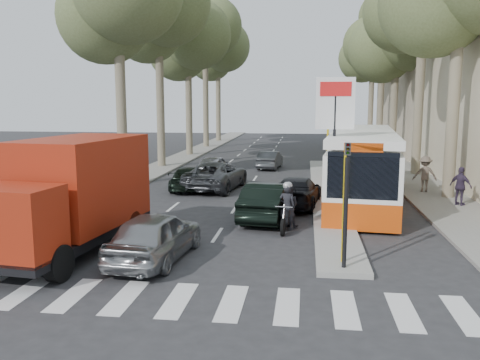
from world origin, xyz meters
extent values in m
plane|color=#28282B|center=(0.00, 0.00, 0.00)|extent=(120.00, 120.00, 0.00)
cube|color=gray|center=(8.60, 25.00, 0.06)|extent=(3.20, 70.00, 0.12)
cube|color=gray|center=(-8.00, 28.00, 0.06)|extent=(2.40, 64.00, 0.12)
cube|color=gray|center=(3.25, 11.00, 0.08)|extent=(1.50, 26.00, 0.16)
cube|color=#B7A88E|center=(15.50, 34.00, 8.00)|extent=(11.00, 20.00, 16.00)
cylinder|color=yellow|center=(3.25, -1.00, 1.75)|extent=(0.10, 0.10, 3.50)
cylinder|color=yellow|center=(3.25, 5.00, 1.75)|extent=(0.10, 0.10, 3.50)
cylinder|color=yellow|center=(3.25, 11.00, 1.75)|extent=(0.10, 0.10, 3.50)
cylinder|color=black|center=(3.25, 5.00, 2.60)|extent=(0.12, 0.12, 5.20)
cube|color=white|center=(3.25, 5.00, 4.60)|extent=(1.50, 0.10, 2.00)
cube|color=red|center=(3.25, 4.94, 5.15)|extent=(1.20, 0.02, 0.55)
cylinder|color=black|center=(3.25, -1.50, 1.60)|extent=(0.12, 0.12, 3.20)
imported|color=black|center=(3.25, -1.50, 3.10)|extent=(0.16, 0.41, 1.00)
cylinder|color=#6B604C|center=(-8.00, 12.00, 4.20)|extent=(0.56, 0.56, 8.40)
sphere|color=#4D5831|center=(-9.00, 12.60, 9.30)|extent=(5.20, 5.20, 5.20)
cylinder|color=#6B604C|center=(-8.10, 20.00, 4.48)|extent=(0.56, 0.56, 8.96)
sphere|color=#4D5831|center=(-9.10, 20.60, 9.92)|extent=(5.20, 5.20, 5.20)
sphere|color=#4D5831|center=(-7.20, 19.20, 11.20)|extent=(5.80, 5.80, 5.80)
cylinder|color=#6B604C|center=(-7.90, 28.00, 4.06)|extent=(0.56, 0.56, 8.12)
sphere|color=#4D5831|center=(-8.90, 28.60, 8.99)|extent=(5.20, 5.20, 5.20)
sphere|color=#4D5831|center=(-7.00, 27.20, 10.15)|extent=(5.80, 5.80, 5.80)
sphere|color=#4D5831|center=(-7.70, 29.10, 11.31)|extent=(4.80, 4.80, 4.80)
cylinder|color=#6B604C|center=(-8.00, 36.00, 4.76)|extent=(0.56, 0.56, 9.52)
sphere|color=#4D5831|center=(-9.00, 36.60, 10.54)|extent=(5.20, 5.20, 5.20)
sphere|color=#4D5831|center=(-7.10, 35.20, 11.90)|extent=(5.80, 5.80, 5.80)
sphere|color=#4D5831|center=(-7.80, 37.10, 13.26)|extent=(4.80, 4.80, 4.80)
cylinder|color=#6B604C|center=(-8.10, 44.00, 4.34)|extent=(0.56, 0.56, 8.68)
sphere|color=#4D5831|center=(-9.10, 44.60, 9.61)|extent=(5.20, 5.20, 5.20)
sphere|color=#4D5831|center=(-7.20, 43.20, 10.85)|extent=(5.80, 5.80, 5.80)
sphere|color=#4D5831|center=(-7.90, 45.10, 12.09)|extent=(4.80, 4.80, 4.80)
cylinder|color=#6B604C|center=(9.00, 10.00, 4.20)|extent=(0.56, 0.56, 8.40)
sphere|color=#4D5831|center=(8.00, 10.60, 9.30)|extent=(5.20, 5.20, 5.20)
cylinder|color=#6B604C|center=(9.10, 18.00, 4.62)|extent=(0.56, 0.56, 9.24)
sphere|color=#4D5831|center=(8.10, 18.60, 10.23)|extent=(5.20, 5.20, 5.20)
cylinder|color=#6B604C|center=(8.90, 26.00, 3.92)|extent=(0.56, 0.56, 7.84)
sphere|color=#4D5831|center=(7.90, 26.60, 8.68)|extent=(5.20, 5.20, 5.20)
sphere|color=#4D5831|center=(9.80, 25.20, 9.80)|extent=(5.80, 5.80, 5.80)
sphere|color=#4D5831|center=(9.10, 27.10, 10.92)|extent=(4.80, 4.80, 4.80)
cylinder|color=#6B604C|center=(9.00, 34.00, 4.48)|extent=(0.56, 0.56, 8.96)
sphere|color=#4D5831|center=(8.00, 34.60, 9.92)|extent=(5.20, 5.20, 5.20)
sphere|color=#4D5831|center=(9.90, 33.20, 11.20)|extent=(5.80, 5.80, 5.80)
sphere|color=#4D5831|center=(9.20, 35.10, 12.48)|extent=(4.80, 4.80, 4.80)
cylinder|color=#6B604C|center=(9.10, 42.00, 4.20)|extent=(0.56, 0.56, 8.40)
sphere|color=#4D5831|center=(8.10, 42.60, 9.30)|extent=(5.20, 5.20, 5.20)
sphere|color=#4D5831|center=(10.00, 41.20, 10.50)|extent=(5.80, 5.80, 5.80)
sphere|color=#4D5831|center=(9.30, 43.10, 11.70)|extent=(4.80, 4.80, 4.80)
imported|color=gray|center=(-2.22, -1.07, 0.75)|extent=(2.17, 4.53, 1.49)
imported|color=black|center=(0.72, 4.63, 0.75)|extent=(2.15, 4.71, 1.50)
imported|color=#44474B|center=(-2.60, 11.35, 0.74)|extent=(3.14, 5.57, 1.47)
imported|color=black|center=(1.80, 7.34, 0.67)|extent=(2.41, 4.80, 1.34)
imported|color=#999BA0|center=(-3.50, 15.59, 0.69)|extent=(1.88, 4.15, 1.38)
imported|color=#45484C|center=(-0.33, 20.22, 0.62)|extent=(1.68, 3.87, 1.24)
imported|color=black|center=(-4.00, 11.04, 0.62)|extent=(2.05, 4.36, 1.23)
cube|color=black|center=(-5.03, -0.85, 0.61)|extent=(3.19, 6.88, 0.28)
cylinder|color=black|center=(-4.19, -3.17, 0.50)|extent=(0.45, 1.03, 1.00)
cylinder|color=black|center=(-5.90, 1.26, 0.50)|extent=(0.45, 1.03, 1.00)
cylinder|color=black|center=(-3.70, 1.00, 0.50)|extent=(0.45, 1.03, 1.00)
cube|color=maroon|center=(-5.33, -3.37, 1.60)|extent=(2.60, 1.82, 1.88)
cube|color=maroon|center=(-4.93, 0.03, 2.16)|extent=(3.07, 4.91, 2.77)
cube|color=#D0440B|center=(4.80, 9.02, 0.61)|extent=(4.10, 12.97, 1.00)
cube|color=white|center=(4.80, 9.02, 1.94)|extent=(4.10, 12.97, 1.66)
cube|color=black|center=(4.80, 9.02, 2.27)|extent=(4.07, 12.47, 0.94)
cube|color=white|center=(4.80, 9.02, 3.16)|extent=(4.10, 12.97, 0.33)
cube|color=black|center=(4.13, 2.71, 2.11)|extent=(2.43, 0.32, 1.66)
cube|color=#D0440B|center=(4.13, 2.71, 3.08)|extent=(1.33, 0.20, 0.35)
cylinder|color=black|center=(3.11, 5.10, 0.50)|extent=(0.42, 1.09, 1.06)
cylinder|color=black|center=(5.63, 4.83, 0.50)|extent=(0.42, 1.09, 1.06)
cylinder|color=black|center=(3.94, 12.96, 0.50)|extent=(0.42, 1.09, 1.06)
cylinder|color=black|center=(6.46, 12.69, 0.50)|extent=(0.42, 1.09, 1.06)
cylinder|color=black|center=(1.41, 2.15, 0.32)|extent=(0.18, 0.64, 0.64)
cylinder|color=black|center=(1.59, 3.63, 0.32)|extent=(0.18, 0.64, 0.64)
cylinder|color=silver|center=(1.42, 2.22, 0.70)|extent=(0.11, 0.40, 0.80)
cube|color=black|center=(1.51, 2.94, 0.45)|extent=(0.31, 0.77, 0.30)
cube|color=black|center=(1.48, 2.74, 0.72)|extent=(0.35, 0.48, 0.22)
cube|color=black|center=(1.54, 3.24, 0.66)|extent=(0.35, 0.68, 0.12)
cylinder|color=silver|center=(1.43, 2.28, 1.01)|extent=(0.62, 0.11, 0.04)
imported|color=black|center=(1.51, 2.94, 0.89)|extent=(0.65, 0.47, 1.67)
imported|color=black|center=(1.55, 3.34, 0.83)|extent=(0.81, 0.51, 1.57)
sphere|color=#B2B2B7|center=(1.50, 2.89, 1.67)|extent=(0.28, 0.28, 0.28)
sphere|color=#B2B2B7|center=(1.55, 3.31, 1.61)|extent=(0.28, 0.28, 0.28)
imported|color=#3D3049|center=(8.97, 7.94, 0.98)|extent=(1.06, 1.06, 1.71)
imported|color=#66584C|center=(8.18, 11.29, 1.03)|extent=(1.21, 0.61, 1.82)
camera|label=1|loc=(2.14, -15.19, 4.67)|focal=38.00mm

